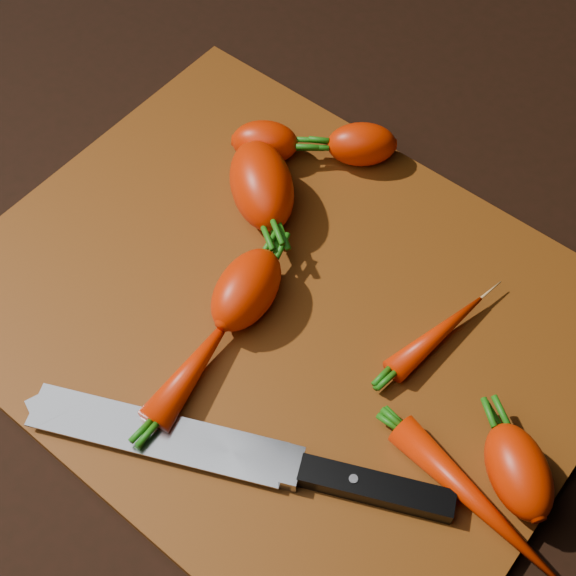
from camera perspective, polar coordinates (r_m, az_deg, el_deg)
The scene contains 11 objects.
ground at distance 0.66m, azimuth -0.54°, elevation -2.19°, with size 2.00×2.00×0.01m, color black.
cutting_board at distance 0.65m, azimuth -0.55°, elevation -1.70°, with size 0.50×0.40×0.01m, color #6B350E.
carrot_0 at distance 0.69m, azimuth -1.89°, elevation 7.33°, with size 0.09×0.05×0.05m, color red.
carrot_1 at distance 0.63m, azimuth -2.97°, elevation -0.10°, with size 0.08×0.05×0.05m, color red.
carrot_2 at distance 0.73m, azimuth 5.26°, elevation 10.14°, with size 0.06×0.04×0.04m, color red.
carrot_3 at distance 0.73m, azimuth -1.66°, elevation 10.33°, with size 0.06×0.04×0.04m, color red.
carrot_4 at distance 0.59m, azimuth 16.08°, elevation -12.43°, with size 0.07×0.04×0.04m, color red.
carrot_5 at distance 0.64m, azimuth 10.60°, elevation -3.25°, with size 0.10×0.02×0.02m, color red.
carrot_6 at distance 0.59m, azimuth 13.09°, elevation -14.44°, with size 0.14×0.02×0.02m, color red.
carrot_7 at distance 0.61m, azimuth -6.70°, elevation -5.59°, with size 0.10×0.03×0.03m, color red.
knife at distance 0.60m, azimuth -7.59°, elevation -10.69°, with size 0.30×0.15×0.02m.
Camera 1 is at (0.22, -0.26, 0.57)m, focal length 50.00 mm.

